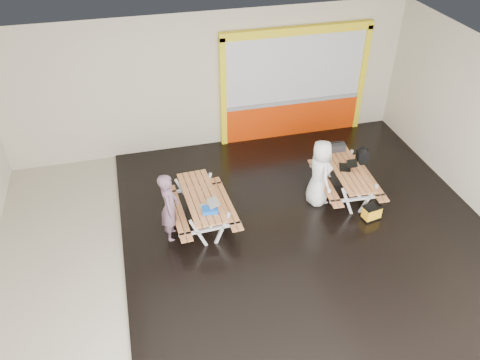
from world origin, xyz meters
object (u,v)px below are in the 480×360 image
object	(u,v)px
person_right	(320,173)
blue_pouch	(210,210)
picnic_table_left	(202,203)
laptop_left	(209,206)
picnic_table_right	(347,175)
dark_case	(325,190)
laptop_right	(347,166)
person_left	(169,207)
backpack	(362,156)
toolbox	(337,147)
fluke_bag	(372,212)

from	to	relation	value
person_right	blue_pouch	world-z (taller)	person_right
picnic_table_left	laptop_left	size ratio (longest dim) A/B	5.01
picnic_table_right	dark_case	bearing A→B (deg)	157.02
laptop_right	laptop_left	bearing A→B (deg)	-168.83
person_left	backpack	distance (m)	4.68
picnic_table_left	dark_case	world-z (taller)	picnic_table_left
picnic_table_right	toolbox	bearing A→B (deg)	85.95
picnic_table_right	laptop_left	bearing A→B (deg)	-169.58
toolbox	backpack	distance (m)	0.62
person_left	person_right	bearing A→B (deg)	-73.86
backpack	toolbox	bearing A→B (deg)	152.99
fluke_bag	picnic_table_right	bearing A→B (deg)	101.32
person_left	fluke_bag	bearing A→B (deg)	-87.43
laptop_right	fluke_bag	bearing A→B (deg)	-79.24
fluke_bag	laptop_right	bearing A→B (deg)	100.76
person_left	person_right	xyz separation A→B (m)	(3.30, 0.38, -0.01)
blue_pouch	laptop_right	bearing A→B (deg)	13.05
person_right	picnic_table_left	bearing A→B (deg)	91.20
backpack	laptop_right	bearing A→B (deg)	-142.64
picnic_table_right	fluke_bag	distance (m)	1.02
laptop_left	fluke_bag	distance (m)	3.49
picnic_table_left	person_left	distance (m)	0.75
picnic_table_left	backpack	xyz separation A→B (m)	(3.91, 0.68, 0.10)
blue_pouch	dark_case	xyz separation A→B (m)	(2.84, 0.87, -0.67)
person_right	dark_case	world-z (taller)	person_right
picnic_table_right	person_right	size ratio (longest dim) A/B	1.20
picnic_table_right	fluke_bag	xyz separation A→B (m)	(0.19, -0.94, -0.35)
picnic_table_right	person_left	size ratio (longest dim) A/B	1.23
blue_pouch	person_right	bearing A→B (deg)	14.46
toolbox	picnic_table_left	bearing A→B (deg)	-164.23
picnic_table_right	person_right	bearing A→B (deg)	-175.87
person_right	laptop_left	xyz separation A→B (m)	(-2.54, -0.54, 0.02)
laptop_left	fluke_bag	xyz separation A→B (m)	(3.42, -0.35, -0.58)
picnic_table_right	backpack	size ratio (longest dim) A/B	4.48
person_right	toolbox	size ratio (longest dim) A/B	3.93
laptop_left	backpack	xyz separation A→B (m)	(3.83, 1.09, -0.12)
person_right	laptop_right	bearing A→B (deg)	-83.86
laptop_left	blue_pouch	world-z (taller)	laptop_left
picnic_table_left	toolbox	bearing A→B (deg)	15.77
dark_case	fluke_bag	distance (m)	1.25
fluke_bag	backpack	bearing A→B (deg)	74.25
fluke_bag	blue_pouch	bearing A→B (deg)	176.06
picnic_table_left	toolbox	size ratio (longest dim) A/B	4.77
laptop_left	blue_pouch	bearing A→B (deg)	-91.54
person_right	fluke_bag	size ratio (longest dim) A/B	3.74
person_left	backpack	world-z (taller)	person_left
laptop_right	picnic_table_right	bearing A→B (deg)	-91.59
person_right	laptop_right	distance (m)	0.70
dark_case	fluke_bag	xyz separation A→B (m)	(0.58, -1.11, 0.09)
person_left	fluke_bag	distance (m)	4.25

